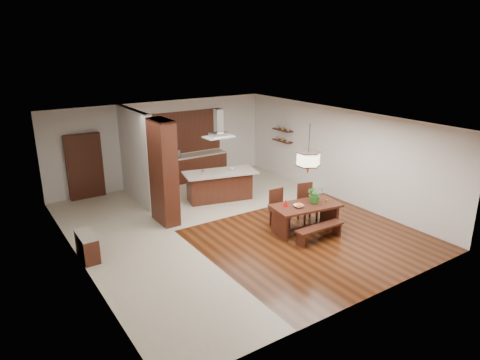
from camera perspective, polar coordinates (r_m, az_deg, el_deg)
room_shell at (r=11.21m, az=-1.28°, el=3.69°), size 9.00×9.04×2.92m
tile_hallway at (r=10.82m, az=-13.76°, el=-9.07°), size 2.50×9.00×0.01m
tile_kitchen at (r=14.48m, az=-2.35°, el=-1.50°), size 5.50×4.00×0.01m
soffit_band at (r=11.04m, az=-1.31°, el=7.83°), size 8.00×9.00×0.02m
partition_pier at (r=11.78m, az=-10.17°, el=1.01°), size 0.45×1.00×2.90m
partition_stub at (r=13.67m, az=-13.75°, el=3.14°), size 0.18×2.40×2.90m
hallway_console at (r=10.60m, az=-19.68°, el=-8.35°), size 0.37×0.88×0.63m
hallway_doorway at (r=14.44m, az=-19.99°, el=1.70°), size 1.10×0.20×2.10m
rear_counter at (r=15.64m, az=-6.40°, el=1.69°), size 2.60×0.62×0.95m
kitchen_window at (r=15.56m, az=-7.01°, el=6.43°), size 2.60×0.08×1.50m
shelf_lower at (r=15.63m, az=5.66°, el=5.21°), size 0.26×0.90×0.04m
shelf_upper at (r=15.55m, az=5.70°, el=6.65°), size 0.26×0.90×0.04m
dining_table at (r=11.44m, az=8.74°, el=-4.19°), size 1.91×1.14×0.75m
dining_bench at (r=11.10m, az=10.55°, el=-7.01°), size 1.41×0.32×0.40m
dining_chair_left at (r=11.65m, az=5.38°, el=-3.83°), size 0.48×0.48×1.03m
dining_chair_right at (r=12.11m, az=9.05°, el=-3.04°), size 0.56×0.56×1.06m
pendant_lantern at (r=10.92m, az=9.16°, el=4.06°), size 0.64×0.64×1.31m
foliage_plant at (r=11.46m, az=9.99°, el=-1.82°), size 0.56×0.53×0.50m
fruit_bowl at (r=11.16m, az=7.82°, el=-3.46°), size 0.28×0.28×0.06m
napkin_cone at (r=11.14m, az=6.11°, el=-3.03°), size 0.16×0.16×0.21m
gold_ornament at (r=11.58m, az=11.44°, el=-2.79°), size 0.07×0.07×0.09m
kitchen_island at (r=13.59m, az=-2.74°, el=-0.70°), size 2.44×1.48×0.94m
range_hood at (r=13.09m, az=-2.88°, el=7.55°), size 0.90×0.55×0.87m
island_cup at (r=13.57m, az=-1.07°, el=1.52°), size 0.15×0.15×0.09m
microwave at (r=15.18m, az=-9.08°, el=3.48°), size 0.51×0.35×0.28m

